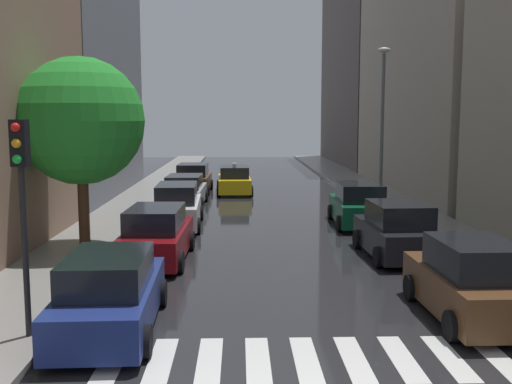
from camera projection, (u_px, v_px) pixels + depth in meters
ground_plane at (263, 203)px, 31.61m from camera, size 28.00×72.00×0.04m
sidewalk_left at (139, 202)px, 31.41m from camera, size 3.00×72.00×0.15m
sidewalk_right at (385, 201)px, 31.78m from camera, size 3.00×72.00×0.15m
crosswalk_stripes at (306, 359)px, 11.14m from camera, size 7.65×2.20×0.01m
building_right_mid at (443, 64)px, 35.69m from camera, size 6.00×20.16×15.29m
building_right_far at (369, 50)px, 56.18m from camera, size 6.00×21.04×21.44m
parked_car_left_nearest at (110, 295)px, 12.56m from camera, size 2.15×4.77×1.69m
parked_car_left_second at (156, 236)px, 18.65m from camera, size 2.11×4.65×1.73m
parked_car_left_third at (177, 207)px, 24.45m from camera, size 2.09×4.80×1.80m
parked_car_left_fourth at (185, 191)px, 30.26m from camera, size 2.18×4.62×1.59m
parked_car_left_fifth at (193, 179)px, 35.59m from camera, size 2.21×4.39×1.74m
parked_car_right_nearest at (471, 283)px, 13.29m from camera, size 2.07×4.17×1.81m
parked_car_right_second at (397, 232)px, 19.18m from camera, size 2.24×4.17×1.79m
parked_car_right_third at (359, 206)px, 24.90m from camera, size 2.27×4.53×1.78m
taxi_midroad at (234, 181)px, 35.25m from camera, size 2.18×4.58×1.81m
street_tree_left at (81, 121)px, 19.54m from camera, size 4.18×4.18×6.31m
traffic_light_left_corner at (21, 180)px, 11.54m from camera, size 0.30×0.42×4.30m
lamp_post_right at (382, 117)px, 28.26m from camera, size 0.60×0.28×7.57m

